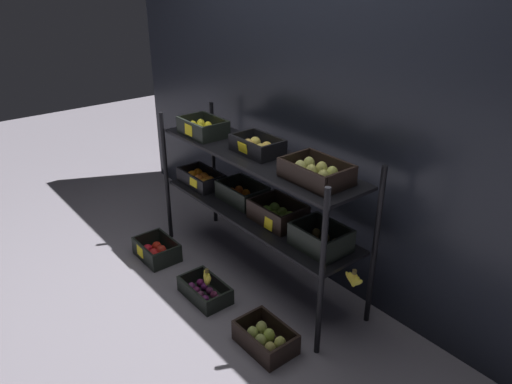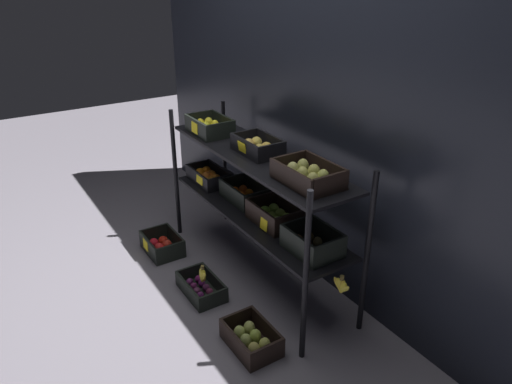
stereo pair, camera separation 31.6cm
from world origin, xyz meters
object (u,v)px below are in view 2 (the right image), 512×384
object	(u,v)px
crate_ground_plum	(201,288)
crate_ground_apple_red	(162,246)
display_rack	(257,185)
banana_bunch_loose	(203,275)
crate_ground_pear	(251,339)

from	to	relation	value
crate_ground_plum	crate_ground_apple_red	bearing A→B (deg)	-178.54
display_rack	crate_ground_plum	distance (m)	0.77
crate_ground_plum	banana_bunch_loose	xyz separation A→B (m)	(0.03, 0.00, 0.12)
display_rack	crate_ground_pear	bearing A→B (deg)	-34.97
crate_ground_apple_red	crate_ground_plum	xyz separation A→B (m)	(0.62, 0.02, -0.01)
crate_ground_apple_red	crate_ground_pear	distance (m)	1.21
crate_ground_pear	banana_bunch_loose	world-z (taller)	banana_bunch_loose
crate_ground_plum	crate_ground_pear	xyz separation A→B (m)	(0.60, 0.02, 0.01)
display_rack	crate_ground_apple_red	distance (m)	0.99
display_rack	crate_ground_pear	xyz separation A→B (m)	(0.59, -0.41, -0.63)
display_rack	crate_ground_apple_red	size ratio (longest dim) A/B	5.25
display_rack	crate_ground_apple_red	bearing A→B (deg)	-144.58
crate_ground_plum	crate_ground_pear	distance (m)	0.60
crate_ground_apple_red	crate_ground_plum	world-z (taller)	crate_ground_apple_red
banana_bunch_loose	display_rack	bearing A→B (deg)	93.77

